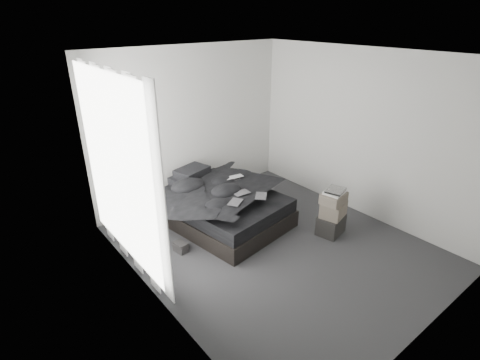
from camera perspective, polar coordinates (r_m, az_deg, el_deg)
floor at (r=5.43m, az=5.36°, el=-9.96°), size 3.60×4.20×0.01m
ceiling at (r=4.52m, az=6.70°, el=18.44°), size 3.60×4.20×0.01m
wall_back at (r=6.41m, az=-7.37°, el=8.23°), size 3.60×0.01×2.60m
wall_front at (r=3.79m, az=28.79°, el=-6.47°), size 3.60×0.01×2.60m
wall_left at (r=3.88m, az=-13.49°, el=-3.20°), size 0.01×4.20×2.60m
wall_right at (r=6.17m, az=18.12°, el=6.59°), size 0.01×4.20×2.60m
window_left at (r=4.63m, az=-18.26°, el=1.51°), size 0.02×2.00×2.30m
curtain_left at (r=4.68m, az=-17.58°, el=0.88°), size 0.06×2.12×2.48m
bed at (r=5.93m, az=-2.70°, el=-5.25°), size 1.69×2.08×0.26m
mattress at (r=5.82m, az=-2.75°, el=-3.28°), size 1.63×2.02×0.20m
duvet at (r=5.70m, az=-2.46°, el=-1.54°), size 1.62×1.80×0.22m
pillow_lower at (r=6.22m, az=-7.83°, el=0.10°), size 0.62×0.46×0.13m
pillow_upper at (r=6.20m, az=-7.33°, el=1.28°), size 0.61×0.49×0.12m
laptop at (r=5.93m, az=-0.71°, el=0.86°), size 0.33×0.24×0.02m
comic_a at (r=5.21m, az=-0.72°, el=-2.71°), size 0.29×0.26×0.01m
comic_b at (r=5.47m, az=0.23°, el=-1.26°), size 0.25×0.17×0.01m
comic_c at (r=5.39m, az=3.25°, el=-1.66°), size 0.28×0.28×0.01m
side_stand at (r=5.60m, az=-16.05°, el=-5.60°), size 0.48×0.48×0.70m
papers at (r=5.44m, az=-16.32°, el=-2.33°), size 0.33×0.30×0.01m
floor_books at (r=5.33m, az=-9.02°, el=-10.07°), size 0.18×0.22×0.13m
box_lower at (r=5.78m, az=13.67°, el=-6.61°), size 0.45×0.39×0.29m
box_mid at (r=5.66m, az=14.04°, el=-4.36°), size 0.44×0.38×0.22m
box_upper at (r=5.57m, az=14.08°, el=-2.69°), size 0.39×0.34×0.15m
art_book_white at (r=5.53m, az=14.21°, el=-1.81°), size 0.34×0.30×0.03m
art_book_snake at (r=5.53m, az=14.36°, el=-1.53°), size 0.35×0.31×0.03m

